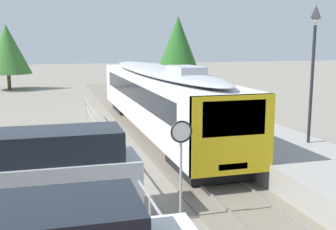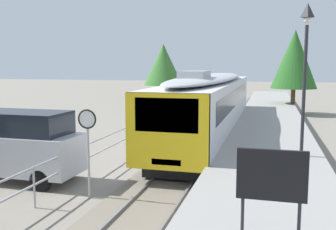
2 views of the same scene
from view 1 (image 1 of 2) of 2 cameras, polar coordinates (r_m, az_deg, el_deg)
ground_plane at (r=19.76m, az=-8.44°, el=-4.29°), size 160.00×160.00×0.00m
track_rails at (r=20.34m, az=-0.02°, el=-3.67°), size 3.20×60.00×0.14m
commuter_train at (r=21.83m, az=-1.44°, el=2.90°), size 2.82×19.21×3.74m
station_platform at (r=21.35m, az=8.40°, el=-1.98°), size 3.90×60.00×0.90m
platform_lamp_mid_platform at (r=16.96m, az=19.58°, el=8.70°), size 0.34×0.34×5.35m
speed_limit_sign at (r=11.03m, az=1.84°, el=-4.23°), size 0.61×0.10×2.81m
carpark_fence at (r=10.05m, az=-2.52°, el=-13.01°), size 0.06×36.06×1.25m
parked_van_silver at (r=11.82m, az=-15.82°, el=-7.84°), size 4.93×2.02×2.51m
tree_behind_carpark at (r=35.28m, az=1.40°, el=9.62°), size 3.80×3.80×7.06m
tree_behind_station_far at (r=45.90m, az=-21.43°, el=8.49°), size 4.76×4.76×6.72m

